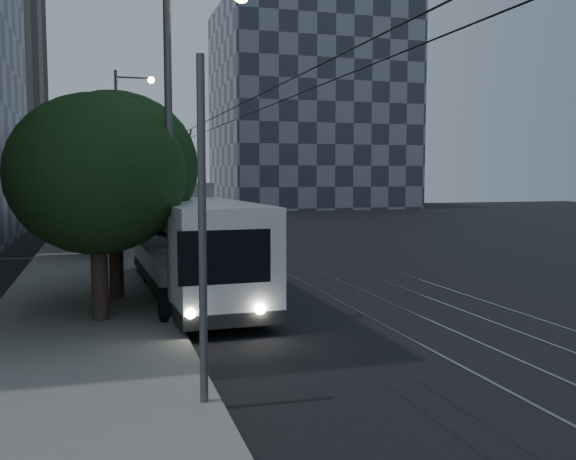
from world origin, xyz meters
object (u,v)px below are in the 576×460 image
(pickup_silver, at_px, (196,244))
(car_white_a, at_px, (160,234))
(streetlamp_near, at_px, (184,115))
(streetlamp_far, at_px, (124,137))
(car_white_c, at_px, (141,223))
(trolleybus, at_px, (190,244))
(car_white_d, at_px, (136,215))
(car_white_b, at_px, (150,228))

(pickup_silver, height_order, car_white_a, pickup_silver)
(streetlamp_near, xyz_separation_m, streetlamp_far, (-0.58, 26.84, 0.86))
(car_white_c, xyz_separation_m, streetlamp_near, (-0.50, -28.75, 4.94))
(trolleybus, bearing_deg, car_white_d, 87.75)
(pickup_silver, height_order, streetlamp_near, streetlamp_near)
(pickup_silver, xyz_separation_m, car_white_d, (-1.51, 23.46, -0.06))
(trolleybus, relative_size, car_white_d, 2.95)
(car_white_a, bearing_deg, streetlamp_far, 110.31)
(car_white_d, bearing_deg, trolleybus, -87.59)
(pickup_silver, distance_m, streetlamp_near, 13.89)
(streetlamp_near, bearing_deg, trolleybus, 80.97)
(car_white_d, height_order, streetlamp_near, streetlamp_near)
(car_white_b, height_order, car_white_c, car_white_b)
(pickup_silver, relative_size, car_white_b, 1.11)
(car_white_a, distance_m, car_white_d, 16.80)
(car_white_b, relative_size, streetlamp_far, 0.47)
(car_white_c, height_order, car_white_d, car_white_d)
(pickup_silver, bearing_deg, streetlamp_far, 98.37)
(car_white_b, xyz_separation_m, car_white_c, (-0.27, 5.38, -0.11))
(car_white_a, relative_size, car_white_d, 0.94)
(car_white_a, distance_m, car_white_c, 9.22)
(streetlamp_far, bearing_deg, car_white_c, 60.63)
(car_white_c, bearing_deg, trolleybus, -105.17)
(car_white_b, height_order, streetlamp_near, streetlamp_near)
(car_white_b, relative_size, streetlamp_near, 0.55)
(trolleybus, xyz_separation_m, car_white_d, (-0.11, 31.94, -0.99))
(car_white_b, bearing_deg, car_white_d, 74.55)
(car_white_a, relative_size, streetlamp_near, 0.44)
(pickup_silver, distance_m, car_white_c, 15.95)
(car_white_c, relative_size, car_white_d, 0.89)
(trolleybus, relative_size, car_white_b, 2.47)
(car_white_a, bearing_deg, car_white_d, 99.49)
(car_white_b, xyz_separation_m, car_white_d, (-0.18, 12.97, -0.01))
(car_white_c, bearing_deg, car_white_b, -102.80)
(trolleybus, bearing_deg, streetlamp_near, -101.48)
(car_white_b, relative_size, car_white_d, 1.20)
(trolleybus, bearing_deg, car_white_b, 87.35)
(car_white_a, bearing_deg, streetlamp_near, -84.87)
(pickup_silver, height_order, car_white_c, pickup_silver)
(pickup_silver, height_order, streetlamp_far, streetlamp_far)
(trolleybus, bearing_deg, pickup_silver, 78.18)
(pickup_silver, bearing_deg, trolleybus, -101.86)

